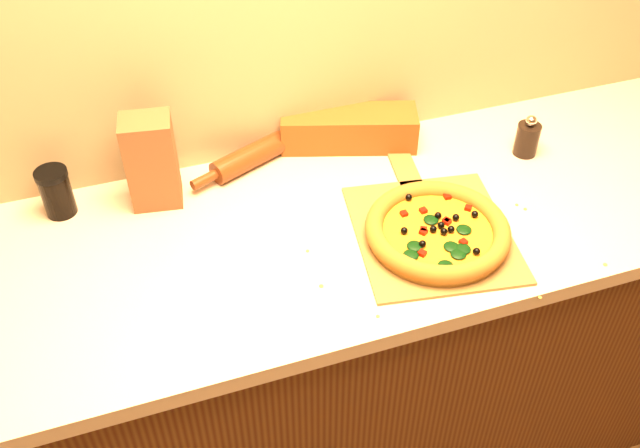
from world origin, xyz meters
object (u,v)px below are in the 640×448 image
at_px(rolling_pin, 263,150).
at_px(pepper_grinder, 527,138).
at_px(pizza, 437,231).
at_px(dark_jar, 56,192).
at_px(pizza_peel, 430,229).

bearing_deg(rolling_pin, pepper_grinder, -16.35).
distance_m(pizza, pepper_grinder, 0.42).
distance_m(pizza, dark_jar, 0.87).
xyz_separation_m(pizza_peel, pepper_grinder, (0.36, 0.19, 0.04)).
bearing_deg(dark_jar, pepper_grinder, -7.13).
bearing_deg(rolling_pin, dark_jar, -174.77).
xyz_separation_m(pizza_peel, dark_jar, (-0.78, 0.33, 0.06)).
distance_m(pizza, rolling_pin, 0.50).
height_order(pizza_peel, pizza, pizza).
height_order(pizza, rolling_pin, rolling_pin).
bearing_deg(dark_jar, pizza, -25.22).
height_order(pepper_grinder, dark_jar, dark_jar).
bearing_deg(pizza, pepper_grinder, 32.24).
height_order(pizza_peel, pepper_grinder, pepper_grinder).
distance_m(pizza_peel, pizza, 0.04).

